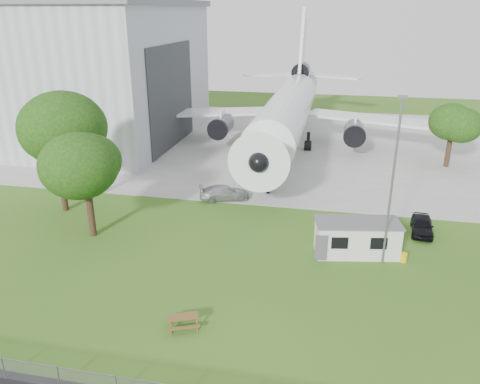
% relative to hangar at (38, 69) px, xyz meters
% --- Properties ---
extents(ground, '(160.00, 160.00, 0.00)m').
position_rel_hangar_xyz_m(ground, '(37.97, -36.00, -9.41)').
color(ground, '#4B7A24').
extents(concrete_apron, '(120.00, 46.00, 0.03)m').
position_rel_hangar_xyz_m(concrete_apron, '(37.97, 2.00, -9.39)').
color(concrete_apron, '#B7B7B2').
rests_on(concrete_apron, ground).
extents(hangar, '(43.00, 31.00, 18.55)m').
position_rel_hangar_xyz_m(hangar, '(0.00, 0.00, 0.00)').
color(hangar, '#B2B7BC').
rests_on(hangar, ground).
extents(airliner, '(46.36, 47.73, 17.69)m').
position_rel_hangar_xyz_m(airliner, '(35.97, -0.14, -4.14)').
color(airliner, white).
rests_on(airliner, ground).
extents(site_cabin, '(6.94, 3.76, 2.62)m').
position_rel_hangar_xyz_m(site_cabin, '(44.30, -28.68, -8.09)').
color(site_cabin, silver).
rests_on(site_cabin, ground).
extents(picnic_west, '(2.25, 2.10, 0.76)m').
position_rel_hangar_xyz_m(picnic_west, '(34.34, -39.78, -9.41)').
color(picnic_west, brown).
rests_on(picnic_west, ground).
extents(lamp_mast, '(0.16, 0.16, 12.00)m').
position_rel_hangar_xyz_m(lamp_mast, '(46.17, -29.80, -3.41)').
color(lamp_mast, slate).
rests_on(lamp_mast, ground).
extents(tree_west_big, '(7.60, 7.60, 11.14)m').
position_rel_hangar_xyz_m(tree_west_big, '(18.35, -25.61, -2.09)').
color(tree_west_big, '#382619').
rests_on(tree_west_big, ground).
extents(tree_west_small, '(6.12, 6.12, 9.38)m').
position_rel_hangar_xyz_m(tree_west_small, '(23.40, -29.89, -3.11)').
color(tree_west_small, '#382619').
rests_on(tree_west_small, ground).
extents(tree_far_apron, '(5.31, 5.31, 8.05)m').
position_rel_hangar_xyz_m(tree_far_apron, '(55.19, -4.88, -4.04)').
color(tree_far_apron, '#382619').
rests_on(tree_far_apron, ground).
extents(car_ne_hatch, '(2.04, 4.27, 1.41)m').
position_rel_hangar_xyz_m(car_ne_hatch, '(49.67, -24.04, -8.70)').
color(car_ne_hatch, black).
rests_on(car_ne_hatch, ground).
extents(car_apron_van, '(5.12, 3.39, 1.38)m').
position_rel_hangar_xyz_m(car_apron_van, '(32.05, -20.18, -8.72)').
color(car_apron_van, '#ACAEB4').
rests_on(car_apron_van, ground).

